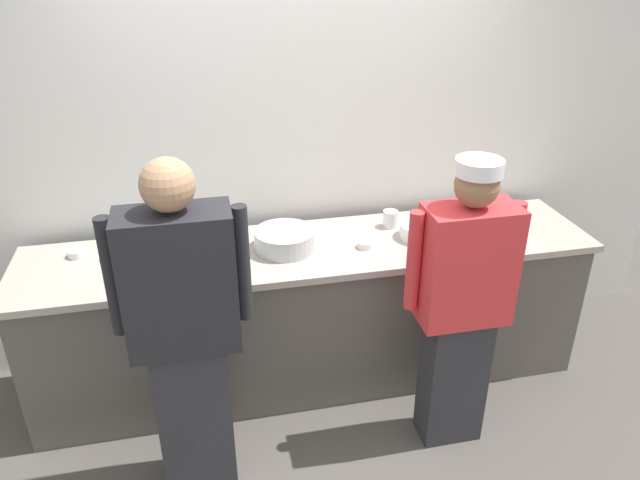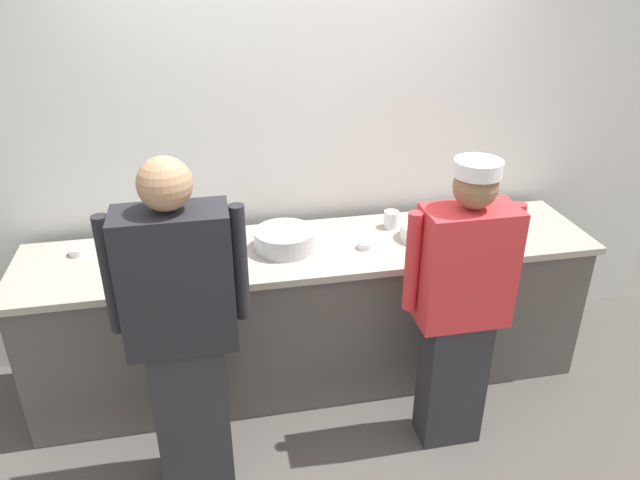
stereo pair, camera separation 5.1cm
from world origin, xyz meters
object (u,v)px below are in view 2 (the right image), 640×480
Objects in this scene: sheet_tray at (157,259)px; deli_cup at (391,219)px; chefs_knife at (495,239)px; mixing_bowl_steel at (285,240)px; plate_stack_front at (421,232)px; chef_center at (461,304)px; ramekin_orange_sauce at (78,251)px; chef_near_left at (183,328)px; ramekin_green_sauce at (365,245)px; squeeze_bottle_primary at (471,224)px.

deli_cup reaches higher than sheet_tray.
chefs_knife is at bearing -28.11° from deli_cup.
sheet_tray is at bearing -179.71° from mixing_bowl_steel.
sheet_tray is at bearing 179.12° from plate_stack_front.
ramekin_orange_sauce is (-1.92, 0.81, 0.08)m from chef_center.
mixing_bowl_steel is 3.29× the size of deli_cup.
sheet_tray is 5.70× the size of ramekin_orange_sauce.
ramekin_orange_sauce is at bearing 172.86° from chefs_knife.
chef_near_left is 1.17m from ramekin_green_sauce.
squeeze_bottle_primary reaches higher than plate_stack_front.
chef_center is 7.46× the size of squeeze_bottle_primary.
ramekin_orange_sauce reaches higher than chefs_knife.
ramekin_orange_sauce is 0.91× the size of deli_cup.
chefs_knife is (0.15, -0.03, -0.10)m from squeeze_bottle_primary.
ramekin_orange_sauce is 2.36m from chefs_knife.
deli_cup is 0.61m from chefs_knife.
chef_near_left is 1.00m from ramekin_orange_sauce.
squeeze_bottle_primary is 0.18m from chefs_knife.
mixing_bowl_steel is at bearing -167.40° from deli_cup.
chef_near_left reaches higher than mixing_bowl_steel.
ramekin_orange_sauce is (-1.93, 0.18, -0.02)m from plate_stack_front.
sheet_tray is 6.38× the size of ramekin_green_sauce.
chef_near_left reaches higher than chefs_knife.
sheet_tray is at bearing 175.96° from chefs_knife.
sheet_tray is at bearing -173.62° from deli_cup.
mixing_bowl_steel is 4.04× the size of ramekin_green_sauce.
squeeze_bottle_primary is at bearing -33.22° from deli_cup.
ramekin_orange_sauce is (-0.43, 0.16, 0.01)m from sheet_tray.
chef_center is 2.98× the size of sheet_tray.
mixing_bowl_steel is 0.63× the size of sheet_tray.
squeeze_bottle_primary is 2.28× the size of ramekin_orange_sauce.
mixing_bowl_steel is at bearing 140.29° from chef_center.
deli_cup is at bearing 98.10° from chef_center.
squeeze_bottle_primary is at bearing 168.16° from chefs_knife.
chef_center is (1.35, 0.02, -0.05)m from chef_near_left.
chefs_knife is (1.91, -0.14, -0.01)m from sheet_tray.
chef_center reaches higher than ramekin_green_sauce.
mixing_bowl_steel is at bearing 174.21° from squeeze_bottle_primary.
chef_center reaches higher than mixing_bowl_steel.
chef_center is 1.03m from mixing_bowl_steel.
sheet_tray is 0.46m from ramekin_orange_sauce.
mixing_bowl_steel reaches higher than sheet_tray.
chef_center reaches higher than chefs_knife.
squeeze_bottle_primary is at bearing -5.79° from mixing_bowl_steel.
plate_stack_front is 1.12× the size of squeeze_bottle_primary.
plate_stack_front is 0.22m from deli_cup.
chefs_knife is at bearing -11.84° from squeeze_bottle_primary.
chef_near_left is at bearing -130.07° from mixing_bowl_steel.
plate_stack_front is (0.01, 0.62, 0.10)m from chef_center.
squeeze_bottle_primary is at bearing -3.38° from sheet_tray.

